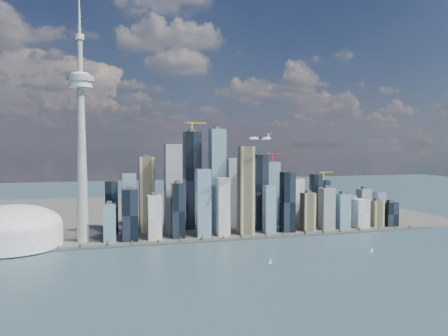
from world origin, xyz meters
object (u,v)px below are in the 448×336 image
object	(u,v)px
needle_tower	(81,134)
sailboat_east	(372,250)
sailboat_west	(270,262)
dome_stadium	(12,229)
airplane	(260,138)

from	to	relation	value
needle_tower	sailboat_east	xyz separation A→B (m)	(558.29, -240.40, -232.34)
needle_tower	sailboat_west	size ratio (longest dim) A/B	58.66
needle_tower	dome_stadium	bearing A→B (deg)	-175.91
sailboat_west	needle_tower	bearing A→B (deg)	135.58
sailboat_west	sailboat_east	size ratio (longest dim) A/B	0.86
dome_stadium	sailboat_west	size ratio (longest dim) A/B	21.31
needle_tower	sailboat_east	world-z (taller)	needle_tower
airplane	sailboat_east	bearing A→B (deg)	-62.71
dome_stadium	sailboat_west	world-z (taller)	dome_stadium
needle_tower	dome_stadium	xyz separation A→B (m)	(-140.00, -10.00, -196.40)
sailboat_east	dome_stadium	bearing A→B (deg)	164.10
airplane	sailboat_east	distance (m)	326.39
dome_stadium	sailboat_west	xyz separation A→B (m)	(472.72, -253.92, -36.43)
sailboat_west	airplane	bearing A→B (deg)	69.72
sailboat_east	airplane	bearing A→B (deg)	142.11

